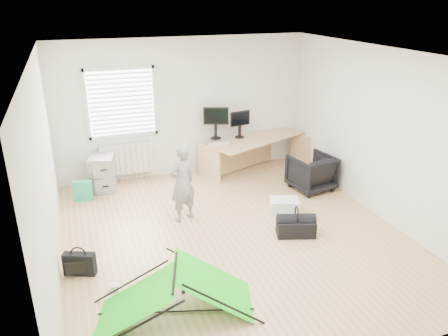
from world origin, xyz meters
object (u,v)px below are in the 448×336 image
object	(u,v)px
desk	(258,155)
filing_cabinet	(103,172)
monitor_left	(216,127)
person	(182,183)
storage_crate	(284,207)
laptop_bag	(80,264)
kite	(176,293)
duffel_bag	(296,228)
thermos	(241,130)
monitor_right	(240,128)
office_chair	(311,172)

from	to	relation	value
desk	filing_cabinet	size ratio (longest dim) A/B	3.18
desk	monitor_left	distance (m)	1.05
desk	person	bearing A→B (deg)	-165.09
storage_crate	laptop_bag	distance (m)	3.35
kite	duffel_bag	size ratio (longest dim) A/B	3.14
thermos	duffel_bag	bearing A→B (deg)	-94.55
monitor_right	thermos	size ratio (longest dim) A/B	1.87
thermos	office_chair	size ratio (longest dim) A/B	0.31
filing_cabinet	office_chair	size ratio (longest dim) A/B	0.90
filing_cabinet	duffel_bag	bearing A→B (deg)	-32.15
laptop_bag	duffel_bag	world-z (taller)	laptop_bag
monitor_right	duffel_bag	distance (m)	2.84
desk	laptop_bag	distance (m)	4.41
monitor_right	office_chair	xyz separation A→B (m)	(0.93, -1.31, -0.59)
filing_cabinet	duffel_bag	size ratio (longest dim) A/B	1.16
filing_cabinet	monitor_left	size ratio (longest dim) A/B	1.35
thermos	office_chair	distance (m)	1.75
desk	monitor_left	size ratio (longest dim) A/B	4.28
filing_cabinet	monitor_right	xyz separation A→B (m)	(2.73, -0.02, 0.59)
office_chair	kite	world-z (taller)	office_chair
monitor_left	duffel_bag	world-z (taller)	monitor_left
office_chair	person	xyz separation A→B (m)	(-2.56, -0.35, 0.32)
duffel_bag	laptop_bag	bearing A→B (deg)	-163.15
office_chair	storage_crate	world-z (taller)	office_chair
thermos	office_chair	xyz separation A→B (m)	(0.85, -1.44, -0.50)
filing_cabinet	kite	world-z (taller)	filing_cabinet
desk	monitor_right	distance (m)	0.68
filing_cabinet	thermos	xyz separation A→B (m)	(2.80, 0.11, 0.50)
filing_cabinet	storage_crate	size ratio (longest dim) A/B	1.41
person	duffel_bag	size ratio (longest dim) A/B	2.27
duffel_bag	storage_crate	bearing A→B (deg)	95.31
monitor_left	storage_crate	distance (m)	2.35
monitor_right	person	world-z (taller)	person
desk	duffel_bag	bearing A→B (deg)	-122.89
desk	monitor_left	world-z (taller)	monitor_left
filing_cabinet	office_chair	bearing A→B (deg)	-5.28
filing_cabinet	storage_crate	distance (m)	3.43
filing_cabinet	desk	bearing A→B (deg)	11.00
desk	filing_cabinet	bearing A→B (deg)	154.29
monitor_left	person	size ratio (longest dim) A/B	0.38
monitor_left	office_chair	bearing A→B (deg)	-24.87
filing_cabinet	kite	xyz separation A→B (m)	(0.44, -3.84, -0.05)
office_chair	laptop_bag	world-z (taller)	office_chair
storage_crate	desk	bearing A→B (deg)	79.83
storage_crate	monitor_right	bearing A→B (deg)	90.12
monitor_left	duffel_bag	distance (m)	2.96
thermos	filing_cabinet	bearing A→B (deg)	-177.78
monitor_right	desk	bearing A→B (deg)	-37.11
filing_cabinet	laptop_bag	distance (m)	2.75
monitor_right	kite	size ratio (longest dim) A/B	0.24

